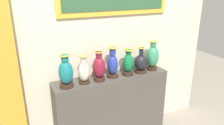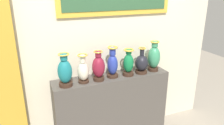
% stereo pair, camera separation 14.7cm
% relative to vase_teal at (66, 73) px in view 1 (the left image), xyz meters
% --- Properties ---
extents(display_shelf, '(1.54, 0.33, 0.97)m').
position_rel_vase_teal_xyz_m(display_shelf, '(0.61, 0.05, -0.66)').
color(display_shelf, '#4C4742').
rests_on(display_shelf, ground_plane).
extents(back_wall, '(3.30, 0.14, 2.84)m').
position_rel_vase_teal_xyz_m(back_wall, '(0.61, 0.28, 0.29)').
color(back_wall, beige).
rests_on(back_wall, ground_plane).
extents(curtain_gold, '(0.36, 0.08, 2.39)m').
position_rel_vase_teal_xyz_m(curtain_gold, '(-0.65, 0.16, 0.05)').
color(curtain_gold, gold).
rests_on(curtain_gold, ground_plane).
extents(vase_teal, '(0.17, 0.17, 0.40)m').
position_rel_vase_teal_xyz_m(vase_teal, '(0.00, 0.00, 0.00)').
color(vase_teal, '#382319').
rests_on(vase_teal, display_shelf).
extents(vase_ivory, '(0.14, 0.14, 0.35)m').
position_rel_vase_teal_xyz_m(vase_ivory, '(0.22, 0.02, -0.03)').
color(vase_ivory, '#382319').
rests_on(vase_ivory, display_shelf).
extents(vase_burgundy, '(0.16, 0.16, 0.38)m').
position_rel_vase_teal_xyz_m(vase_burgundy, '(0.41, 0.00, -0.01)').
color(vase_burgundy, '#382319').
rests_on(vase_burgundy, display_shelf).
extents(vase_cobalt, '(0.15, 0.15, 0.40)m').
position_rel_vase_teal_xyz_m(vase_cobalt, '(0.61, 0.04, -0.00)').
color(vase_cobalt, '#382319').
rests_on(vase_cobalt, display_shelf).
extents(vase_emerald, '(0.14, 0.14, 0.35)m').
position_rel_vase_teal_xyz_m(vase_emerald, '(0.82, 0.01, -0.01)').
color(vase_emerald, '#382319').
rests_on(vase_emerald, display_shelf).
extents(vase_onyx, '(0.17, 0.17, 0.35)m').
position_rel_vase_teal_xyz_m(vase_onyx, '(1.02, 0.01, -0.04)').
color(vase_onyx, '#382319').
rests_on(vase_onyx, display_shelf).
extents(vase_jade, '(0.17, 0.17, 0.42)m').
position_rel_vase_teal_xyz_m(vase_jade, '(1.21, 0.03, 0.01)').
color(vase_jade, '#382319').
rests_on(vase_jade, display_shelf).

